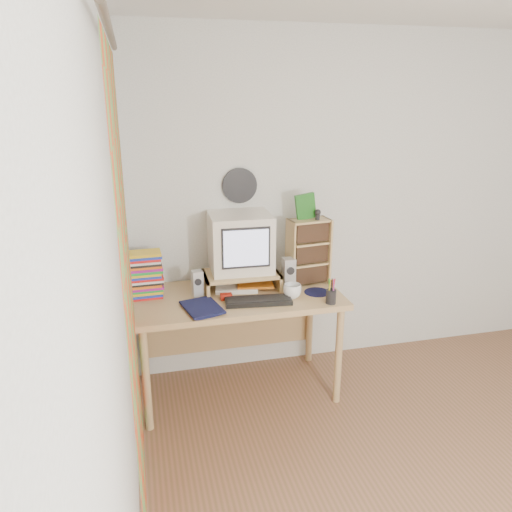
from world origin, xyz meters
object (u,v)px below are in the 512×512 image
crt_monitor (241,243)px  mug (292,291)px  dvd_stack (146,276)px  cd_rack (308,252)px  diary (186,309)px  desk (235,309)px  keyboard (258,301)px

crt_monitor → mug: crt_monitor is taller
dvd_stack → cd_rack: 1.13m
diary → crt_monitor: bearing=27.4°
desk → cd_rack: cd_rack is taller
crt_monitor → cd_rack: bearing=-4.1°
keyboard → dvd_stack: bearing=164.1°
mug → diary: (-0.71, -0.07, -0.02)m
keyboard → dvd_stack: (-0.70, 0.28, 0.13)m
cd_rack → mug: size_ratio=3.89×
dvd_stack → diary: bearing=-56.7°
desk → cd_rack: bearing=4.0°
keyboard → mug: mug is taller
cd_rack → keyboard: bearing=-154.9°
keyboard → cd_rack: (0.43, 0.27, 0.22)m
diary → dvd_stack: bearing=112.3°
desk → dvd_stack: size_ratio=4.74×
cd_rack → diary: 0.98m
keyboard → diary: bearing=-169.0°
dvd_stack → mug: bearing=-16.6°
keyboard → diary: size_ratio=1.67×
desk → dvd_stack: 0.66m
dvd_stack → cd_rack: bearing=-2.2°
desk → diary: (-0.37, -0.27, 0.16)m
keyboard → diary: (-0.47, -0.04, 0.01)m
desk → keyboard: bearing=-65.6°
desk → cd_rack: size_ratio=2.99×
crt_monitor → keyboard: bearing=-80.5°
crt_monitor → diary: bearing=-138.1°
desk → mug: mug is taller
dvd_stack → cd_rack: size_ratio=0.63×
keyboard → mug: 0.25m
dvd_stack → diary: 0.41m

